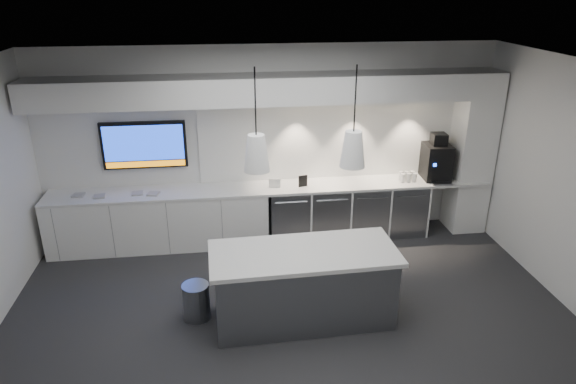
{
  "coord_description": "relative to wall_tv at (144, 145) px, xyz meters",
  "views": [
    {
      "loc": [
        -0.72,
        -5.14,
        3.83
      ],
      "look_at": [
        0.1,
        1.1,
        1.24
      ],
      "focal_mm": 32.0,
      "sensor_mm": 36.0,
      "label": 1
    }
  ],
  "objects": [
    {
      "name": "fridge_unit_d",
      "position": [
        4.04,
        -0.27,
        -1.13
      ],
      "size": [
        0.6,
        0.61,
        0.85
      ],
      "primitive_type": "cube",
      "color": "gray",
      "rests_on": "floor"
    },
    {
      "name": "wall_front",
      "position": [
        1.9,
        -4.95,
        -0.06
      ],
      "size": [
        7.0,
        0.0,
        7.0
      ],
      "primitive_type": "plane",
      "rotation": [
        -1.57,
        0.0,
        0.0
      ],
      "color": "white",
      "rests_on": "floor"
    },
    {
      "name": "tray_c",
      "position": [
        -0.13,
        -0.31,
        -0.65
      ],
      "size": [
        0.18,
        0.18,
        0.02
      ],
      "primitive_type": "cube",
      "rotation": [
        0.0,
        0.0,
        0.12
      ],
      "color": "#9B9B9B",
      "rests_on": "back_counter"
    },
    {
      "name": "floor",
      "position": [
        1.9,
        -2.45,
        -1.56
      ],
      "size": [
        7.0,
        7.0,
        0.0
      ],
      "primitive_type": "plane",
      "color": "#29292B",
      "rests_on": "ground"
    },
    {
      "name": "coffee_machine",
      "position": [
        4.53,
        -0.25,
        -0.35
      ],
      "size": [
        0.43,
        0.6,
        0.74
      ],
      "rotation": [
        0.0,
        0.0,
        -0.06
      ],
      "color": "black",
      "rests_on": "back_counter"
    },
    {
      "name": "sign_black",
      "position": [
        2.36,
        -0.33,
        -0.57
      ],
      "size": [
        0.14,
        0.05,
        0.18
      ],
      "primitive_type": "cube",
      "rotation": [
        0.0,
        0.0,
        0.25
      ],
      "color": "black",
      "rests_on": "back_counter"
    },
    {
      "name": "soffit",
      "position": [
        1.9,
        -0.25,
        0.84
      ],
      "size": [
        6.9,
        0.6,
        0.4
      ],
      "primitive_type": "cube",
      "color": "white",
      "rests_on": "wall_back"
    },
    {
      "name": "left_base_cabinets",
      "position": [
        0.15,
        -0.27,
        -1.13
      ],
      "size": [
        3.3,
        0.63,
        0.86
      ],
      "primitive_type": "cube",
      "color": "white",
      "rests_on": "floor"
    },
    {
      "name": "backsplash",
      "position": [
        3.1,
        0.03,
        -0.01
      ],
      "size": [
        4.6,
        0.03,
        1.3
      ],
      "primitive_type": "cube",
      "color": "white",
      "rests_on": "wall_back"
    },
    {
      "name": "column",
      "position": [
        5.1,
        -0.25,
        -0.26
      ],
      "size": [
        0.55,
        0.55,
        2.6
      ],
      "primitive_type": "cube",
      "color": "white",
      "rests_on": "floor"
    },
    {
      "name": "pendant_right",
      "position": [
        2.57,
        -2.42,
        0.59
      ],
      "size": [
        0.28,
        0.28,
        1.1
      ],
      "color": "white",
      "rests_on": "ceiling"
    },
    {
      "name": "wall_tv",
      "position": [
        0.0,
        0.0,
        0.0
      ],
      "size": [
        1.25,
        0.07,
        0.72
      ],
      "color": "black",
      "rests_on": "wall_back"
    },
    {
      "name": "sign_white",
      "position": [
        1.93,
        -0.32,
        -0.59
      ],
      "size": [
        0.18,
        0.06,
        0.14
      ],
      "primitive_type": "cube",
      "rotation": [
        0.0,
        0.0,
        -0.23
      ],
      "color": "white",
      "rests_on": "back_counter"
    },
    {
      "name": "island",
      "position": [
        2.04,
        -2.42,
        -1.09
      ],
      "size": [
        2.22,
        1.01,
        0.93
      ],
      "rotation": [
        0.0,
        0.0,
        0.03
      ],
      "color": "gray",
      "rests_on": "floor"
    },
    {
      "name": "fridge_unit_b",
      "position": [
        2.78,
        -0.27,
        -1.13
      ],
      "size": [
        0.6,
        0.61,
        0.85
      ],
      "primitive_type": "cube",
      "color": "gray",
      "rests_on": "floor"
    },
    {
      "name": "tray_a",
      "position": [
        -0.98,
        -0.27,
        -0.65
      ],
      "size": [
        0.17,
        0.17,
        0.02
      ],
      "primitive_type": "cube",
      "rotation": [
        0.0,
        0.0,
        -0.08
      ],
      "color": "#9B9B9B",
      "rests_on": "back_counter"
    },
    {
      "name": "tray_b",
      "position": [
        -0.66,
        -0.36,
        -0.65
      ],
      "size": [
        0.18,
        0.18,
        0.02
      ],
      "primitive_type": "cube",
      "rotation": [
        0.0,
        0.0,
        0.11
      ],
      "color": "#9B9B9B",
      "rests_on": "back_counter"
    },
    {
      "name": "fridge_unit_c",
      "position": [
        3.41,
        -0.27,
        -1.13
      ],
      "size": [
        0.6,
        0.61,
        0.85
      ],
      "primitive_type": "cube",
      "color": "gray",
      "rests_on": "floor"
    },
    {
      "name": "tray_d",
      "position": [
        0.11,
        -0.36,
        -0.65
      ],
      "size": [
        0.19,
        0.19,
        0.02
      ],
      "primitive_type": "cube",
      "rotation": [
        0.0,
        0.0,
        -0.23
      ],
      "color": "#9B9B9B",
      "rests_on": "back_counter"
    },
    {
      "name": "back_counter",
      "position": [
        1.9,
        -0.27,
        -0.68
      ],
      "size": [
        6.8,
        0.65,
        0.04
      ],
      "primitive_type": "cube",
      "color": "white",
      "rests_on": "left_base_cabinets"
    },
    {
      "name": "cup_cluster",
      "position": [
        4.05,
        -0.31,
        -0.59
      ],
      "size": [
        0.26,
        0.16,
        0.14
      ],
      "primitive_type": null,
      "color": "white",
      "rests_on": "back_counter"
    },
    {
      "name": "ceiling",
      "position": [
        1.9,
        -2.45,
        1.44
      ],
      "size": [
        7.0,
        7.0,
        0.0
      ],
      "primitive_type": "plane",
      "rotation": [
        3.14,
        0.0,
        0.0
      ],
      "color": "black",
      "rests_on": "wall_back"
    },
    {
      "name": "pendant_left",
      "position": [
        1.52,
        -2.42,
        0.59
      ],
      "size": [
        0.28,
        0.28,
        1.1
      ],
      "color": "white",
      "rests_on": "ceiling"
    },
    {
      "name": "bin",
      "position": [
        0.76,
        -2.23,
        -1.33
      ],
      "size": [
        0.39,
        0.39,
        0.46
      ],
      "primitive_type": "cylinder",
      "rotation": [
        0.0,
        0.0,
        -0.2
      ],
      "color": "gray",
      "rests_on": "floor"
    },
    {
      "name": "fridge_unit_a",
      "position": [
        2.15,
        -0.27,
        -1.13
      ],
      "size": [
        0.6,
        0.61,
        0.85
      ],
      "primitive_type": "cube",
      "color": "gray",
      "rests_on": "floor"
    },
    {
      "name": "wall_back",
      "position": [
        1.9,
        0.05,
        -0.06
      ],
      "size": [
        7.0,
        0.0,
        7.0
      ],
      "primitive_type": "plane",
      "rotation": [
        1.57,
        0.0,
        0.0
      ],
      "color": "white",
      "rests_on": "floor"
    }
  ]
}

